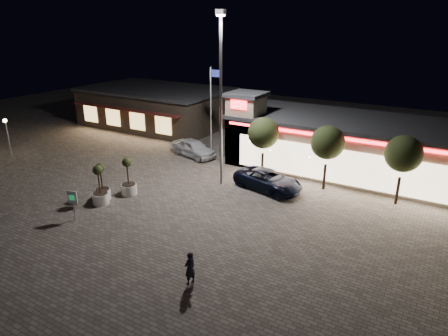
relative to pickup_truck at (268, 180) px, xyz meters
The scene contains 17 objects.
ground 10.45m from the pickup_truck, 121.72° to the right, with size 90.00×90.00×0.00m, color #6B6056.
retail_building 8.17m from the pickup_truck, 59.91° to the left, with size 20.40×8.40×6.10m.
restaurant_building 22.47m from the pickup_truck, 150.30° to the left, with size 16.40×11.00×4.30m.
floodlight_pole 7.24m from the pickup_truck, 166.04° to the right, with size 0.60×0.40×12.38m.
flagpole 9.37m from the pickup_truck, 150.75° to the left, with size 0.95×0.10×8.00m.
lamp_post_west 24.04m from the pickup_truck, 168.29° to the right, with size 0.36×0.36×3.48m.
string_tree_a 3.84m from the pickup_truck, 124.70° to the left, with size 2.42×2.42×4.79m.
string_tree_b 5.00m from the pickup_truck, 31.23° to the left, with size 2.42×2.42×4.79m.
string_tree_c 9.23m from the pickup_truck, 14.07° to the left, with size 2.42×2.42×4.79m.
pickup_truck is the anchor object (origin of this frame).
white_sedan 9.61m from the pickup_truck, 158.88° to the left, with size 1.87×4.66×1.59m, color silver.
pedestrian 12.16m from the pickup_truck, 82.98° to the right, with size 0.61×0.40×1.67m, color black.
dog 13.27m from the pickup_truck, 80.83° to the right, with size 0.47×0.17×0.25m.
planter_left 11.75m from the pickup_truck, 141.27° to the right, with size 1.07×1.07×2.63m.
planter_mid 11.82m from the pickup_truck, 137.90° to the right, with size 1.12×1.12×2.74m.
planter_right 10.04m from the pickup_truck, 144.70° to the right, with size 1.12×1.12×2.75m.
valet_sign 13.40m from the pickup_truck, 128.65° to the right, with size 0.63×0.24×1.95m.
Camera 1 is at (16.34, -16.04, 11.75)m, focal length 32.00 mm.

